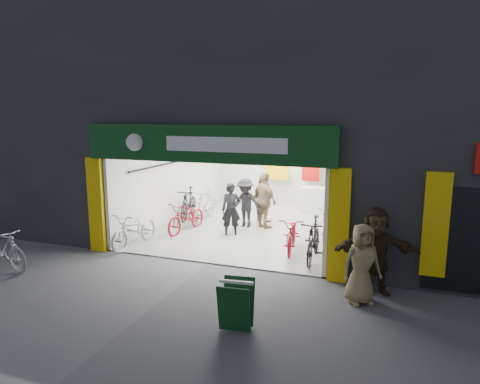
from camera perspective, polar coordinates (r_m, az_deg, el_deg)
The scene contains 17 objects.
ground at distance 11.04m, azimuth -4.43°, elevation -9.52°, with size 60.00×60.00×0.00m, color #56565B.
building at distance 14.84m, azimuth 6.72°, elevation 12.53°, with size 17.00×10.27×8.00m.
bike_left_front at distance 12.55m, azimuth -13.85°, elevation -4.86°, with size 0.68×1.95×1.03m, color #A1A1A6.
bike_left_midfront at distance 15.41m, azimuth -6.87°, elevation -1.56°, with size 0.54×1.90×1.14m, color black.
bike_left_midback at distance 13.77m, azimuth -7.14°, elevation -3.34°, with size 0.66×1.89×1.00m, color maroon.
bike_left_back at distance 15.07m, azimuth -4.57°, elevation -1.77°, with size 0.54×1.92×1.15m, color #B0AFB4.
bike_right_front at distance 11.17m, azimuth 9.77°, elevation -6.32°, with size 0.54×1.89×1.14m, color black.
bike_right_mid at distance 11.94m, azimuth 6.99°, elevation -5.51°, with size 0.66×1.88×0.99m, color maroon.
bike_right_back at distance 13.07m, azimuth 11.29°, elevation -3.91°, with size 0.53×1.88×1.13m, color silver.
parked_bike at distance 11.90m, azimuth -29.08°, elevation -6.65°, with size 0.50×1.78×1.07m, color #B9BABE.
customer_a at distance 13.19m, azimuth -1.18°, elevation -2.39°, with size 0.61×0.40×1.66m, color black.
customer_b at distance 15.01m, azimuth 2.99°, elevation -1.00°, with size 0.76×0.59×1.57m, color #332217.
customer_c at distance 14.09m, azimuth 0.73°, elevation -1.54°, with size 1.08×0.62×1.67m, color black.
customer_d at distance 13.95m, azimuth 3.28°, elevation -1.19°, with size 1.11×0.46×1.90m, color #8A7050.
pedestrian_near at distance 8.94m, azimuth 15.93°, elevation -9.21°, with size 0.80×0.52×1.64m, color olive.
pedestrian_far at distance 9.46m, azimuth 17.58°, elevation -7.49°, with size 1.73×0.55×1.86m, color #352918.
sandwich_board at distance 7.73m, azimuth -0.50°, elevation -14.68°, with size 0.63×0.64×0.88m.
Camera 1 is at (4.27, -9.45, 3.77)m, focal length 32.00 mm.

